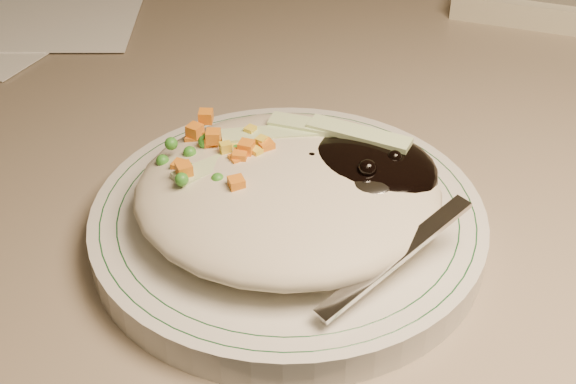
{
  "coord_description": "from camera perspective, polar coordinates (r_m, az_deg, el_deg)",
  "views": [
    {
      "loc": [
        -0.06,
        0.76,
        1.08
      ],
      "look_at": [
        -0.07,
        1.16,
        0.78
      ],
      "focal_mm": 50.0,
      "sensor_mm": 36.0,
      "label": 1
    }
  ],
  "objects": [
    {
      "name": "plate",
      "position": [
        0.52,
        -0.0,
        -2.28
      ],
      "size": [
        0.25,
        0.25,
        0.02
      ],
      "primitive_type": "cylinder",
      "color": "silver",
      "rests_on": "desk"
    },
    {
      "name": "desk",
      "position": [
        0.82,
        4.88,
        -4.07
      ],
      "size": [
        1.4,
        0.7,
        0.74
      ],
      "color": "#7F6F5C",
      "rests_on": "ground"
    },
    {
      "name": "meal",
      "position": [
        0.5,
        0.48,
        0.45
      ],
      "size": [
        0.2,
        0.19,
        0.05
      ],
      "color": "beige",
      "rests_on": "plate"
    },
    {
      "name": "plate_rim",
      "position": [
        0.52,
        0.0,
        -1.42
      ],
      "size": [
        0.24,
        0.24,
        0.0
      ],
      "color": "#144723",
      "rests_on": "plate"
    }
  ]
}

